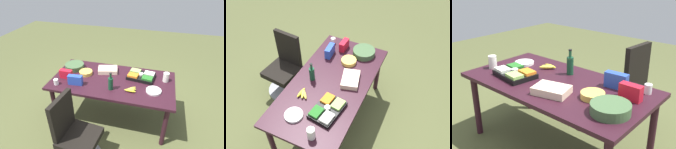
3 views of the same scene
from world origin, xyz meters
TOP-DOWN VIEW (x-y plane):
  - ground_plane at (0.00, 0.00)m, footprint 10.00×10.00m
  - conference_table at (0.00, 0.00)m, footprint 1.92×0.99m
  - office_chair at (-0.25, -0.94)m, footprint 0.56×0.56m
  - wine_bottle at (0.03, -0.25)m, footprint 0.09×0.09m
  - salad_bowl at (-0.74, 0.19)m, footprint 0.38×0.38m
  - mayo_jar at (0.81, 0.17)m, footprint 0.10×0.10m
  - chip_bowl at (-0.48, 0.06)m, footprint 0.25×0.25m
  - veggie_tray at (0.43, 0.17)m, footprint 0.46×0.35m
  - banana_bunch at (0.33, -0.22)m, footprint 0.17×0.15m
  - paper_cup at (-0.80, -0.35)m, footprint 0.08×0.08m
  - sheet_cake at (-0.15, 0.23)m, footprint 0.36×0.29m
  - chip_bag_blue at (-0.52, -0.26)m, footprint 0.23×0.10m
  - chip_bag_red at (-0.74, -0.13)m, footprint 0.20×0.08m
  - paper_plate_stack at (0.65, -0.15)m, footprint 0.24×0.24m

SIDE VIEW (x-z plane):
  - ground_plane at x=0.00m, z-range 0.00..0.00m
  - office_chair at x=-0.25m, z-range -0.12..0.90m
  - conference_table at x=0.00m, z-range 0.30..1.07m
  - paper_plate_stack at x=0.65m, z-range 0.76..0.79m
  - banana_bunch at x=0.33m, z-range 0.77..0.81m
  - chip_bowl at x=-0.48m, z-range 0.76..0.82m
  - sheet_cake at x=-0.15m, z-range 0.76..0.83m
  - veggie_tray at x=0.43m, z-range 0.76..0.84m
  - salad_bowl at x=-0.74m, z-range 0.76..0.85m
  - paper_cup at x=-0.80m, z-range 0.76..0.85m
  - chip_bag_red at x=-0.74m, z-range 0.76..0.90m
  - mayo_jar at x=0.81m, z-range 0.76..0.91m
  - chip_bag_blue at x=-0.52m, z-range 0.76..0.91m
  - wine_bottle at x=0.03m, z-range 0.73..1.01m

